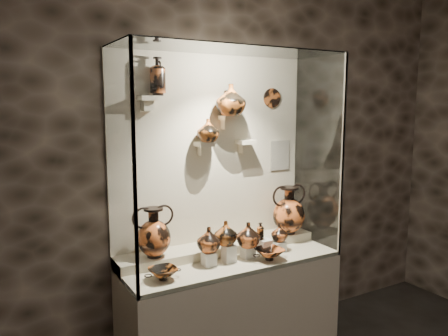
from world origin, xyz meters
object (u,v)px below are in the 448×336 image
Objects in this scene: ovoid_vase_b at (231,100)px; jug_a at (209,239)px; jug_e at (279,233)px; jug_c at (248,235)px; ovoid_vase_a at (208,130)px; lekythos_tall at (158,74)px; kylix_left at (163,273)px; amphora_right at (289,210)px; jug_b at (226,233)px; lekythos_small at (260,230)px; amphora_left at (154,232)px; kylix_right at (269,253)px.

jug_a is at bearing -133.23° from ovoid_vase_b.
jug_e is 1.13m from ovoid_vase_b.
jug_c is 1.08× the size of ovoid_vase_a.
jug_a is 1.34× the size of jug_e.
kylix_left is at bearing -89.30° from lekythos_tall.
kylix_left is at bearing 164.01° from jug_e.
jug_a is 0.83m from ovoid_vase_a.
amphora_right is at bearing 15.84° from jug_e.
lekythos_tall reaches higher than kylix_left.
ovoid_vase_a is at bearing 89.86° from jug_b.
lekythos_tall is (0.13, 0.36, 1.34)m from kylix_left.
jug_c is 0.78× the size of kylix_left.
jug_a is 1.21× the size of lekythos_small.
jug_e is 1.56m from lekythos_tall.
jug_a is 1.08m from ovoid_vase_b.
ovoid_vase_b is (0.67, 0.03, 0.96)m from amphora_left.
ovoid_vase_b reaches higher than amphora_right.
jug_a reaches higher than jug_c.
kylix_left is 1.39m from ovoid_vase_b.
jug_b is 0.50m from jug_e.
ovoid_vase_a is (-0.74, 0.08, 0.70)m from amphora_right.
jug_c is at bearing -14.40° from jug_b.
lekythos_tall reaches higher than ovoid_vase_b.
lekythos_small reaches higher than kylix_left.
amphora_right is 1.51× the size of kylix_right.
lekythos_tall is 0.61m from ovoid_vase_b.
kylix_right is (0.30, -0.14, -0.17)m from jug_b.
amphora_left is 0.84m from lekythos_small.
lekythos_tall is at bearing -170.66° from ovoid_vase_a.
jug_a is 0.64m from jug_e.
amphora_right reaches higher than jug_c.
lekythos_small is 0.56× the size of kylix_right.
lekythos_small reaches higher than jug_e.
amphora_left is at bearing 170.74° from kylix_right.
jug_e is 0.45× the size of lekythos_tall.
jug_e is (1.00, -0.18, -0.11)m from amphora_left.
ovoid_vase_a is (0.52, 0.33, 0.93)m from kylix_left.
jug_e is at bearing -5.60° from jug_b.
jug_b reaches higher than jug_a.
ovoid_vase_a is at bearing 61.24° from jug_a.
jug_b is (0.14, 0.00, 0.03)m from jug_a.
jug_a is at bearing -168.82° from amphora_right.
lekythos_tall is at bearing 77.66° from kylix_left.
amphora_right is 2.21× the size of jug_a.
amphora_left is at bearing -115.16° from lekythos_tall.
ovoid_vase_a reaches higher than kylix_right.
amphora_right is 1.31m from kylix_left.
amphora_right reaches higher than kylix_left.
amphora_right is 1.09m from ovoid_vase_b.
lekythos_tall is (-0.59, 0.29, 1.20)m from jug_c.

